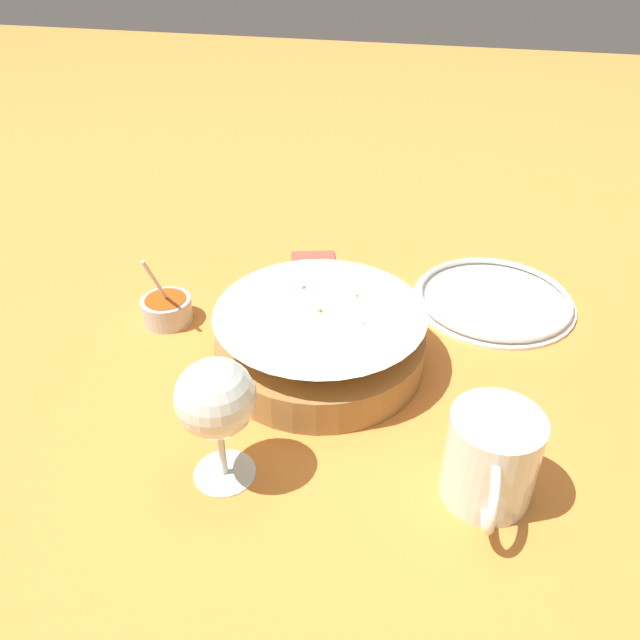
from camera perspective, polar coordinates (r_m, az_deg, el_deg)
The scene contains 7 objects.
ground_plane at distance 0.79m, azimuth -2.18°, elevation -4.14°, with size 4.00×4.00×0.00m, color orange.
food_basket at distance 0.77m, azimuth 0.08°, elevation -1.83°, with size 0.26×0.26×0.08m.
sauce_cup at distance 0.88m, azimuth -13.83°, elevation 1.03°, with size 0.08×0.07×0.12m.
wine_glass at distance 0.60m, azimuth -9.50°, elevation -7.38°, with size 0.08×0.08×0.14m.
beer_mug at distance 0.63m, azimuth 15.31°, elevation -12.33°, with size 0.13×0.09×0.10m.
side_plate at distance 0.93m, azimuth 15.57°, elevation 1.91°, with size 0.23×0.23×0.01m.
napkin at distance 0.98m, azimuth -0.54°, elevation 4.71°, with size 0.13×0.10×0.01m.
Camera 1 is at (0.59, 0.17, 0.50)m, focal length 35.00 mm.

